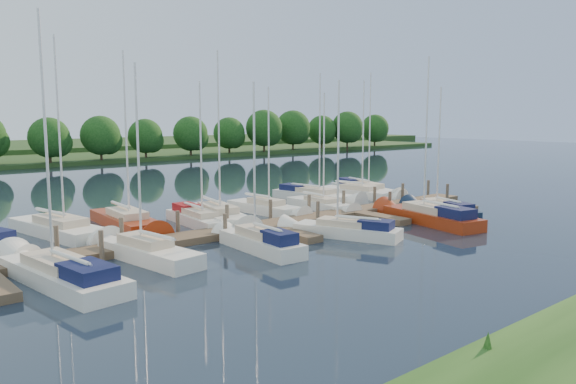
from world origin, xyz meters
TOP-DOWN VIEW (x-y plane):
  - ground at (0.00, 0.00)m, footprint 260.00×260.00m
  - dock at (0.00, 7.31)m, footprint 40.00×6.00m
  - mooring_pilings at (0.00, 8.43)m, footprint 38.24×2.84m
  - treeline at (0.07, 62.11)m, footprint 146.15×9.49m
  - sailboat_n_2 at (-10.29, 13.98)m, footprint 3.65×9.63m
  - sailboat_n_3 at (-6.25, 13.84)m, footprint 2.59×9.03m
  - sailboat_n_4 at (-2.32, 11.63)m, footprint 2.30×7.54m
  - sailboat_n_5 at (-0.76, 11.76)m, footprint 3.64×9.30m
  - sailboat_n_6 at (3.82, 12.42)m, footprint 2.30×7.42m
  - sailboat_n_7 at (8.11, 11.11)m, footprint 2.16×7.19m
  - sailboat_n_8 at (10.89, 14.82)m, footprint 3.20×8.73m
  - sailboat_n_9 at (15.02, 13.57)m, footprint 2.83×8.26m
  - sailboat_n_10 at (16.76, 14.46)m, footprint 3.57×8.94m
  - sailboat_s_0 at (-13.55, 4.59)m, footprint 3.22×9.47m
  - sailboat_s_1 at (-8.96, 5.81)m, footprint 2.75×7.83m
  - sailboat_s_2 at (-3.43, 3.71)m, footprint 2.09×7.12m
  - sailboat_s_3 at (2.42, 3.20)m, footprint 4.12×7.30m
  - sailboat_s_4 at (9.81, 2.54)m, footprint 3.49×8.94m
  - sailboat_s_5 at (12.81, 3.72)m, footprint 3.53×7.39m

SIDE VIEW (x-z plane):
  - ground at x=0.00m, z-range 0.00..0.00m
  - dock at x=0.00m, z-range 0.00..0.40m
  - sailboat_n_7 at x=8.11m, z-range -4.29..4.82m
  - sailboat_n_9 at x=15.02m, z-range -4.95..5.50m
  - sailboat_n_6 at x=3.82m, z-range -4.49..5.04m
  - sailboat_n_2 at x=-10.29m, z-range -5.77..6.33m
  - sailboat_n_3 at x=-6.25m, z-range -5.46..6.02m
  - sailboat_n_5 at x=-0.76m, z-range -5.59..6.15m
  - sailboat_s_1 at x=-8.96m, z-range -4.77..5.34m
  - sailboat_n_8 at x=10.89m, z-range -5.14..5.78m
  - sailboat_n_4 at x=-2.32m, z-range -4.49..5.13m
  - sailboat_s_3 at x=2.42m, z-range -4.45..5.09m
  - sailboat_n_10 at x=16.76m, z-range -5.30..5.94m
  - sailboat_s_5 at x=12.81m, z-range -4.44..5.09m
  - sailboat_s_0 at x=-13.55m, z-range -5.62..6.28m
  - sailboat_s_2 at x=-3.43m, z-range -4.32..5.01m
  - sailboat_s_4 at x=9.81m, z-range -5.36..6.05m
  - mooring_pilings at x=0.00m, z-range -0.40..1.60m
  - treeline at x=0.07m, z-range 0.05..8.13m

